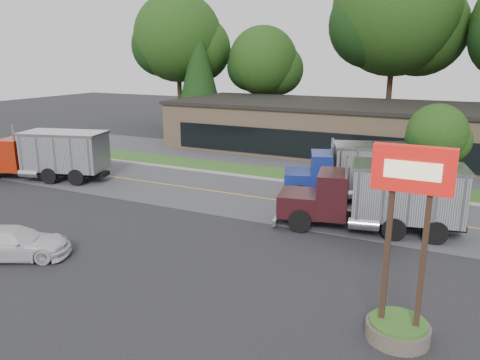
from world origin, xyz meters
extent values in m
plane|color=#313135|center=(0.00, 0.00, 0.00)|extent=(140.00, 140.00, 0.00)
cube|color=#56565B|center=(0.00, 9.00, 0.00)|extent=(60.00, 8.00, 0.02)
cube|color=gold|center=(0.00, 9.00, 0.00)|extent=(60.00, 0.12, 0.01)
cube|color=#9E9E99|center=(0.00, 13.20, 0.00)|extent=(60.00, 0.30, 0.12)
cube|color=#31551D|center=(0.00, 15.00, 0.00)|extent=(60.00, 3.40, 0.03)
cube|color=#56565B|center=(0.00, 20.00, 0.00)|extent=(60.00, 7.00, 0.02)
cube|color=tan|center=(2.00, 26.00, 2.00)|extent=(32.00, 12.00, 4.00)
cylinder|color=#6B6054|center=(10.50, -2.50, 0.25)|extent=(1.90, 1.90, 0.50)
cylinder|color=#31551D|center=(10.50, -2.50, 0.55)|extent=(1.70, 1.70, 0.10)
cube|color=#332116|center=(10.00, -2.50, 2.60)|extent=(0.16, 0.16, 5.00)
cube|color=#332116|center=(11.00, -2.50, 2.60)|extent=(0.16, 0.16, 5.00)
cube|color=red|center=(10.50, -2.50, 5.30)|extent=(2.20, 0.35, 1.30)
cube|color=beige|center=(10.50, -2.69, 5.30)|extent=(1.50, 0.04, 0.50)
cube|color=beige|center=(10.50, -2.31, 5.30)|extent=(1.50, 0.04, 0.50)
cylinder|color=#382619|center=(-20.00, 32.00, 2.81)|extent=(0.56, 0.56, 5.63)
sphere|color=#153C10|center=(-20.00, 32.00, 10.45)|extent=(10.29, 10.29, 10.29)
sphere|color=#153C10|center=(-18.07, 33.29, 9.17)|extent=(7.72, 7.72, 7.72)
sphere|color=black|center=(-21.61, 31.03, 9.49)|extent=(7.08, 7.08, 7.08)
cylinder|color=#382619|center=(-10.00, 34.00, 2.11)|extent=(0.56, 0.56, 4.22)
sphere|color=#153C10|center=(-10.00, 34.00, 7.84)|extent=(7.72, 7.72, 7.72)
sphere|color=#153C10|center=(-8.55, 34.97, 6.88)|extent=(5.79, 5.79, 5.79)
sphere|color=black|center=(-11.21, 33.28, 7.12)|extent=(5.31, 5.31, 5.31)
cylinder|color=#382619|center=(4.00, 34.00, 3.35)|extent=(0.56, 0.56, 6.71)
sphere|color=#153C10|center=(4.00, 34.00, 12.46)|extent=(12.26, 12.26, 12.26)
sphere|color=#153C10|center=(6.30, 35.53, 10.92)|extent=(9.20, 9.20, 9.20)
sphere|color=black|center=(2.08, 32.85, 11.31)|extent=(8.43, 8.43, 8.43)
cylinder|color=#382619|center=(-16.00, 30.00, 0.50)|extent=(0.44, 0.44, 1.00)
cone|color=black|center=(-16.00, 30.00, 6.91)|extent=(5.52, 5.52, 11.30)
cylinder|color=#382619|center=(10.00, 15.00, 1.00)|extent=(0.56, 0.56, 2.01)
sphere|color=#153C10|center=(10.00, 15.00, 3.73)|extent=(3.67, 3.67, 3.67)
sphere|color=#153C10|center=(10.69, 15.46, 3.27)|extent=(2.75, 2.75, 2.75)
sphere|color=black|center=(9.43, 14.66, 3.38)|extent=(2.52, 2.52, 2.52)
cube|color=black|center=(-14.35, 6.50, 0.57)|extent=(9.00, 3.38, 0.28)
cube|color=#A4200B|center=(-16.44, 5.92, 1.72)|extent=(2.16, 2.73, 2.20)
cube|color=black|center=(-17.10, 5.74, 2.12)|extent=(0.62, 2.04, 0.90)
cube|color=silver|center=(-12.83, 6.92, 2.02)|extent=(5.89, 3.86, 2.50)
cube|color=silver|center=(-12.83, 6.92, 3.32)|extent=(6.07, 4.04, 0.12)
cylinder|color=black|center=(-18.27, 6.61, 0.57)|extent=(1.15, 0.63, 1.10)
cylinder|color=black|center=(-12.76, 8.13, 0.57)|extent=(1.15, 0.63, 1.10)
cylinder|color=black|center=(-12.15, 5.92, 0.57)|extent=(1.15, 0.63, 1.10)
cube|color=black|center=(5.65, 11.00, 0.57)|extent=(6.73, 3.22, 0.28)
cube|color=navy|center=(2.87, 10.01, 1.12)|extent=(2.30, 2.71, 1.10)
cube|color=navy|center=(4.13, 10.46, 1.72)|extent=(1.92, 2.66, 2.20)
cube|color=black|center=(3.64, 10.29, 2.12)|extent=(0.76, 2.00, 0.90)
cube|color=silver|center=(6.76, 11.40, 2.02)|extent=(4.66, 3.72, 2.50)
cube|color=silver|center=(6.76, 11.40, 3.32)|extent=(4.85, 3.91, 0.12)
cylinder|color=black|center=(2.63, 11.15, 0.57)|extent=(1.15, 0.70, 1.10)
cylinder|color=black|center=(3.40, 8.98, 0.57)|extent=(1.15, 0.70, 1.10)
cylinder|color=black|center=(6.66, 12.58, 0.57)|extent=(1.15, 0.70, 1.10)
cylinder|color=black|center=(7.43, 10.41, 0.57)|extent=(1.15, 0.70, 1.10)
cube|color=black|center=(8.02, 6.50, 0.57)|extent=(8.38, 2.68, 0.28)
cube|color=black|center=(4.46, 5.76, 1.12)|extent=(2.42, 2.66, 1.10)
cube|color=black|center=(6.06, 6.09, 1.72)|extent=(1.91, 2.65, 2.20)
cube|color=black|center=(5.44, 5.96, 2.12)|extent=(0.49, 2.07, 0.90)
cube|color=silver|center=(9.44, 6.80, 2.02)|extent=(5.40, 3.46, 2.50)
cube|color=silver|center=(9.44, 6.80, 3.32)|extent=(5.57, 3.64, 0.12)
cylinder|color=black|center=(4.40, 6.92, 0.57)|extent=(1.15, 0.57, 1.10)
cylinder|color=black|center=(4.87, 4.67, 0.57)|extent=(1.15, 0.57, 1.10)
cylinder|color=black|center=(9.56, 8.00, 0.57)|extent=(1.15, 0.57, 1.10)
cylinder|color=black|center=(10.03, 5.74, 0.57)|extent=(1.15, 0.57, 1.10)
imported|color=silver|center=(-4.99, -3.58, 0.67)|extent=(4.97, 3.90, 1.35)
camera|label=1|loc=(11.77, -15.83, 8.30)|focal=35.00mm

